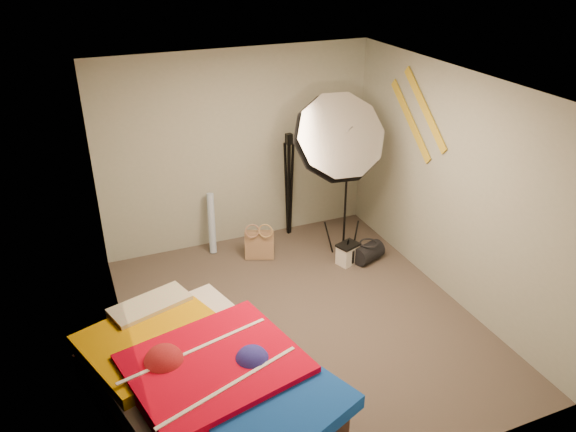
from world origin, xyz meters
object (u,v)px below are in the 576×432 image
bed (202,381)px  camera_tripod (289,178)px  tote_bag (259,245)px  wrapping_roll (212,223)px  duffel_bag (368,253)px  camera_case (348,254)px  photo_umbrella (338,139)px

bed → camera_tripod: 3.31m
tote_bag → wrapping_roll: wrapping_roll is taller
tote_bag → duffel_bag: bearing=-3.9°
camera_case → duffel_bag: (0.26, -0.05, -0.01)m
wrapping_roll → bed: (-0.81, -2.60, -0.08)m
camera_case → camera_tripod: (-0.37, 1.01, 0.69)m
tote_bag → wrapping_roll: bearing=162.8°
bed → duffel_bag: bearing=32.3°
tote_bag → bed: 2.56m
bed → camera_tripod: size_ratio=1.75×
bed → photo_umbrella: (2.14, 1.80, 1.29)m
duffel_bag → bed: size_ratio=0.15×
camera_case → bed: (-2.27, -1.65, 0.18)m
wrapping_roll → camera_case: 1.76m
photo_umbrella → camera_tripod: 1.19m
bed → camera_tripod: (1.90, 2.67, 0.50)m
tote_bag → duffel_bag: 1.36m
camera_tripod → camera_case: bearing=-70.2°
tote_bag → wrapping_roll: (-0.49, 0.40, 0.21)m
camera_case → photo_umbrella: photo_umbrella is taller
camera_case → bed: bed is taller
camera_tripod → photo_umbrella: bearing=-75.0°
photo_umbrella → wrapping_roll: bearing=148.6°
tote_bag → camera_tripod: bearing=60.1°
camera_tripod → duffel_bag: bearing=-59.4°
wrapping_roll → bed: wrapping_roll is taller
wrapping_roll → photo_umbrella: bearing=-31.4°
camera_case → photo_umbrella: bearing=112.3°
tote_bag → wrapping_roll: 0.67m
tote_bag → wrapping_roll: size_ratio=0.46×
bed → tote_bag: bearing=59.3°
camera_tripod → tote_bag: bearing=-141.9°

